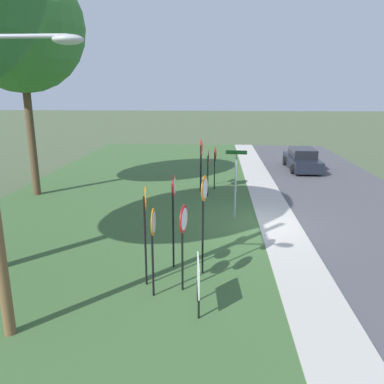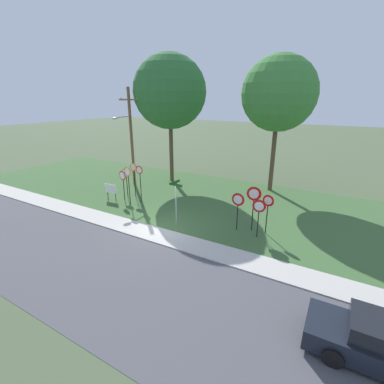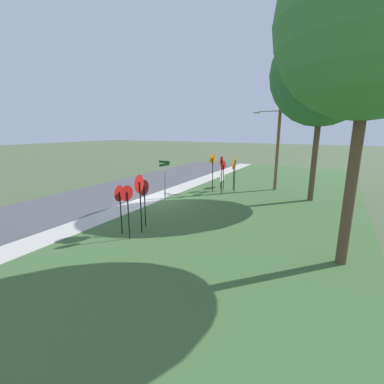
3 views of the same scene
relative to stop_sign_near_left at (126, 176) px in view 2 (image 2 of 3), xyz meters
The scene contains 18 objects.
ground_plane 6.72m from the stop_sign_near_left, 29.48° to the right, with size 160.00×160.00×0.00m, color #4C5B3D.
road_asphalt 9.94m from the stop_sign_near_left, 54.73° to the right, with size 44.00×6.40×0.01m, color #4C4C51.
sidewalk_strip 7.13m from the stop_sign_near_left, 35.25° to the right, with size 44.00×1.60×0.06m, color #BCB7AD.
grass_median 6.54m from the stop_sign_near_left, 26.36° to the left, with size 44.00×12.00×0.04m, color #3D6033.
stop_sign_near_left is the anchor object (origin of this frame).
stop_sign_near_right 1.73m from the stop_sign_near_left, 10.96° to the right, with size 0.60×0.09×2.78m.
stop_sign_far_left 1.84m from the stop_sign_near_left, 41.73° to the right, with size 0.70×0.16×2.86m.
stop_sign_far_center 0.68m from the stop_sign_near_left, 26.66° to the left, with size 0.60×0.13×2.72m.
stop_sign_far_right 0.79m from the stop_sign_near_left, 64.98° to the right, with size 0.72×0.15×2.32m.
yield_sign_near_left 11.05m from the stop_sign_near_left, ahead, with size 0.73×0.14×2.26m.
yield_sign_near_right 10.44m from the stop_sign_near_left, ahead, with size 0.82×0.16×2.71m.
yield_sign_far_left 9.68m from the stop_sign_near_left, ahead, with size 0.77×0.10×2.30m.
yield_sign_far_right 11.26m from the stop_sign_near_left, ahead, with size 0.67×0.14×2.37m.
street_name_post 6.52m from the stop_sign_near_left, 20.46° to the right, with size 0.96×0.82×2.81m.
utility_pole 4.31m from the stop_sign_near_left, 123.08° to the left, with size 2.10×2.17×8.33m.
notice_board 1.52m from the stop_sign_near_left, 116.13° to the right, with size 1.10×0.11×1.25m.
oak_tree_left 8.45m from the stop_sign_near_left, 85.35° to the left, with size 6.33×6.33×11.13m.
oak_tree_right 13.38m from the stop_sign_near_left, 38.31° to the left, with size 5.75×5.75×10.64m.
Camera 2 is at (8.95, -11.92, 7.43)m, focal length 25.45 mm.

